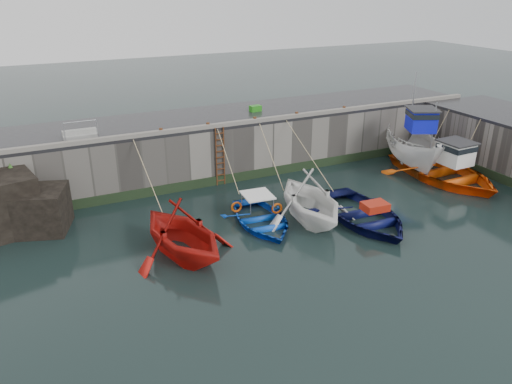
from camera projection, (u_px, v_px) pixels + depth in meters
name	position (u px, v px, depth m)	size (l,w,h in m)	color
ground	(361.00, 262.00, 19.68)	(120.00, 120.00, 0.00)	black
quay_back	(236.00, 141.00, 29.49)	(30.00, 5.00, 3.00)	slate
road_back	(235.00, 115.00, 28.87)	(30.00, 5.00, 0.16)	black
kerb_back	(252.00, 121.00, 26.84)	(30.00, 0.30, 0.20)	slate
algae_back	(254.00, 174.00, 27.86)	(30.00, 0.08, 0.50)	black
ladder	(220.00, 157.00, 26.51)	(0.51, 0.08, 3.20)	#3F1E0F
boat_near_white	(183.00, 255.00, 20.16)	(4.39, 5.09, 2.68)	#B2150F
boat_near_white_rope	(154.00, 212.00, 23.89)	(0.04, 4.75, 3.10)	tan
boat_near_blue	(261.00, 224.00, 22.75)	(3.28, 4.60, 0.95)	blue
boat_near_blue_rope	(229.00, 193.00, 26.00)	(0.04, 3.82, 3.10)	tan
boat_near_blacktrim	(309.00, 220.00, 23.15)	(4.45, 5.16, 2.72)	white
boat_near_blacktrim_rope	(269.00, 188.00, 26.63)	(0.04, 4.25, 3.10)	tan
boat_near_navy	(363.00, 221.00, 23.06)	(4.08, 5.71, 1.18)	#0A0E3F
boat_near_navy_rope	(310.00, 185.00, 27.02)	(0.04, 5.22, 3.10)	tan
boat_far_white	(414.00, 148.00, 29.48)	(5.25, 7.41, 5.68)	silver
boat_far_orange	(444.00, 172.00, 27.66)	(5.19, 7.13, 4.45)	#FF5B0D
fish_crate	(255.00, 108.00, 29.22)	(0.65, 0.41, 0.34)	#217F17
railing	(80.00, 134.00, 24.26)	(1.60, 1.05, 1.00)	#A5A8AD
bollard_a	(161.00, 131.00, 24.94)	(0.18, 0.18, 0.28)	#3F1E0F
bollard_b	(208.00, 125.00, 25.92)	(0.18, 0.18, 0.28)	#3F1E0F
bollard_c	(255.00, 119.00, 26.99)	(0.18, 0.18, 0.28)	#3F1E0F
bollard_d	(297.00, 114.00, 28.02)	(0.18, 0.18, 0.28)	#3F1E0F
bollard_e	(344.00, 109.00, 29.28)	(0.18, 0.18, 0.28)	#3F1E0F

